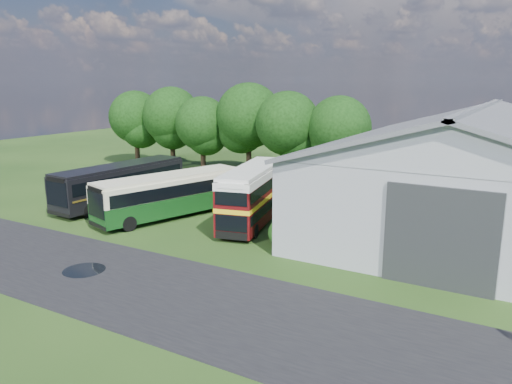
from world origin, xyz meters
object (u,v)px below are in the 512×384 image
Objects in this scene: bus_green_single at (170,194)px; bus_dark_single at (121,183)px; storage_shed at (476,167)px; bus_maroon_double at (253,196)px.

bus_dark_single reaches higher than bus_green_single.
bus_green_single is at bearing -6.11° from bus_dark_single.
storage_shed is 2.09× the size of bus_dark_single.
bus_green_single is 6.32m from bus_maroon_double.
storage_shed is at bearing 20.03° from bus_dark_single.
bus_maroon_double is (-13.24, -6.86, -2.16)m from storage_shed.
storage_shed is at bearing 13.89° from bus_maroon_double.
bus_green_single is at bearing -156.55° from storage_shed.
storage_shed is 15.07m from bus_maroon_double.
bus_dark_single is (-12.06, -0.50, -0.28)m from bus_maroon_double.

